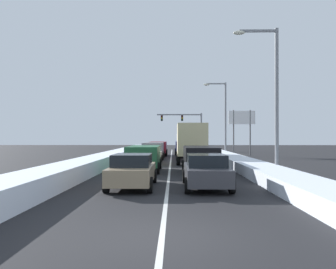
{
  "coord_description": "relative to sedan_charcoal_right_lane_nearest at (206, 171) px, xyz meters",
  "views": [
    {
      "loc": [
        0.27,
        -7.74,
        2.3
      ],
      "look_at": [
        -0.4,
        32.44,
        2.54
      ],
      "focal_mm": 36.09,
      "sensor_mm": 36.0,
      "label": 1
    }
  ],
  "objects": [
    {
      "name": "suv_gray_center_lane_fourth",
      "position": [
        -3.49,
        19.13,
        0.25
      ],
      "size": [
        2.16,
        4.9,
        1.67
      ],
      "color": "slate",
      "rests_on": "ground"
    },
    {
      "name": "sedan_tan_center_lane_nearest",
      "position": [
        -3.3,
        0.11,
        0.0
      ],
      "size": [
        2.0,
        4.5,
        1.51
      ],
      "color": "#937F60",
      "rests_on": "ground"
    },
    {
      "name": "sedan_red_right_lane_fourth",
      "position": [
        -0.04,
        21.43,
        0.0
      ],
      "size": [
        2.0,
        4.5,
        1.51
      ],
      "color": "maroon",
      "rests_on": "ground"
    },
    {
      "name": "traffic_light_gantry",
      "position": [
        0.86,
        41.29,
        3.73
      ],
      "size": [
        7.54,
        0.47,
        6.2
      ],
      "color": "slate",
      "rests_on": "ground"
    },
    {
      "name": "suv_green_center_lane_second",
      "position": [
        -3.39,
        7.1,
        0.25
      ],
      "size": [
        2.16,
        4.9,
        1.67
      ],
      "color": "#1E5633",
      "rests_on": "ground"
    },
    {
      "name": "suv_black_right_lane_second",
      "position": [
        0.21,
        5.9,
        0.25
      ],
      "size": [
        2.16,
        4.9,
        1.67
      ],
      "color": "black",
      "rests_on": "ground"
    },
    {
      "name": "snow_bank_right_shoulder",
      "position": [
        3.59,
        16.98,
        -0.44
      ],
      "size": [
        2.06,
        53.52,
        0.65
      ],
      "primitive_type": "cube",
      "color": "silver",
      "rests_on": "ground"
    },
    {
      "name": "box_truck_right_lane_third",
      "position": [
        0.05,
        14.21,
        1.14
      ],
      "size": [
        2.53,
        7.2,
        3.36
      ],
      "color": "silver",
      "rests_on": "ground"
    },
    {
      "name": "lane_stripe_between_right_lane_and_center_lane",
      "position": [
        -1.71,
        16.98,
        -0.76
      ],
      "size": [
        0.14,
        53.52,
        0.01
      ],
      "primitive_type": "cube",
      "color": "silver",
      "rests_on": "ground"
    },
    {
      "name": "suv_maroon_center_lane_fifth",
      "position": [
        -3.29,
        25.1,
        0.25
      ],
      "size": [
        2.16,
        4.9,
        1.67
      ],
      "color": "maroon",
      "rests_on": "ground"
    },
    {
      "name": "snow_bank_left_shoulder",
      "position": [
        -7.01,
        16.98,
        -0.33
      ],
      "size": [
        1.99,
        53.52,
        0.86
      ],
      "primitive_type": "cube",
      "color": "silver",
      "rests_on": "ground"
    },
    {
      "name": "street_lamp_right_mid",
      "position": [
        4.26,
        24.27,
        4.36
      ],
      "size": [
        2.66,
        0.36,
        8.61
      ],
      "color": "gray",
      "rests_on": "ground"
    },
    {
      "name": "ground_plane",
      "position": [
        -1.71,
        12.11,
        -0.76
      ],
      "size": [
        126.49,
        126.49,
        0.0
      ],
      "primitive_type": "plane",
      "color": "black"
    },
    {
      "name": "sedan_silver_center_lane_third",
      "position": [
        -3.45,
        13.32,
        0.0
      ],
      "size": [
        2.0,
        4.5,
        1.51
      ],
      "color": "#B7BABF",
      "rests_on": "ground"
    },
    {
      "name": "roadside_sign_right",
      "position": [
        6.82,
        25.82,
        3.25
      ],
      "size": [
        3.2,
        0.16,
        5.5
      ],
      "color": "#59595B",
      "rests_on": "ground"
    },
    {
      "name": "sedan_charcoal_right_lane_nearest",
      "position": [
        0.0,
        0.0,
        0.0
      ],
      "size": [
        2.0,
        4.5,
        1.51
      ],
      "color": "#38383D",
      "rests_on": "ground"
    },
    {
      "name": "suv_navy_right_lane_fifth",
      "position": [
        -0.21,
        27.91,
        0.25
      ],
      "size": [
        2.16,
        4.9,
        1.67
      ],
      "color": "navy",
      "rests_on": "ground"
    },
    {
      "name": "street_lamp_right_near",
      "position": [
        4.27,
        4.81,
        4.39
      ],
      "size": [
        2.66,
        0.36,
        8.67
      ],
      "color": "gray",
      "rests_on": "ground"
    }
  ]
}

